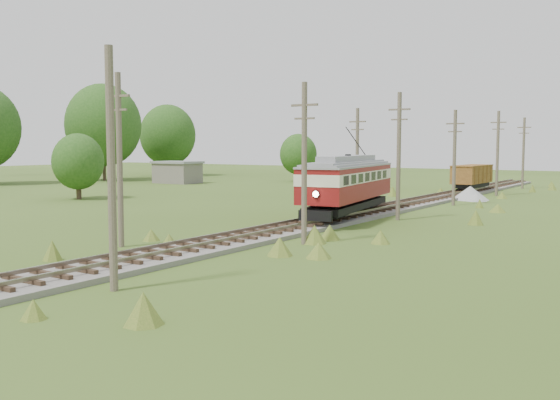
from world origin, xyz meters
The scene contains 17 objects.
railbed_main centered at (0.00, 34.00, 0.19)m, with size 3.60×96.00×0.57m.
streetcar centered at (0.00, 29.47, 2.77)m, with size 5.21×13.37×6.04m.
gondola centered at (0.00, 59.69, 1.94)m, with size 2.64×7.75×2.56m.
gravel_pile centered at (2.71, 50.27, 0.63)m, with size 3.73×3.96×1.36m.
utility_pole_r_1 centered at (3.10, 5.00, 4.40)m, with size 0.30×0.30×8.80m.
utility_pole_r_2 centered at (3.30, 18.00, 4.42)m, with size 1.60×0.30×8.60m.
utility_pole_r_3 centered at (3.20, 31.00, 4.63)m, with size 1.60×0.30×9.00m.
utility_pole_r_4 centered at (3.00, 44.00, 4.32)m, with size 1.60×0.30×8.40m.
utility_pole_r_5 centered at (3.40, 57.00, 4.58)m, with size 1.60×0.30×8.90m.
utility_pole_r_6 centered at (3.20, 70.00, 4.47)m, with size 1.60×0.30×8.70m.
utility_pole_l_a centered at (-4.20, 12.00, 4.63)m, with size 1.60×0.30×9.00m.
utility_pole_l_b centered at (-4.50, 40.00, 4.42)m, with size 1.60×0.30×8.60m.
tree_left_4 centered at (-54.00, 54.00, 8.37)m, with size 11.34×11.34×14.61m.
tree_left_5 centered at (-56.00, 70.00, 7.12)m, with size 9.66×9.66×12.44m.
tree_mid_a centered at (-28.00, 68.00, 4.02)m, with size 5.46×5.46×7.03m.
tree_mid_c centered at (-30.00, 30.00, 3.71)m, with size 5.04×5.04×6.49m.
shed centered at (-40.00, 55.00, 1.57)m, with size 6.40×4.40×3.10m.
Camera 1 is at (20.42, -10.29, 5.27)m, focal length 40.00 mm.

